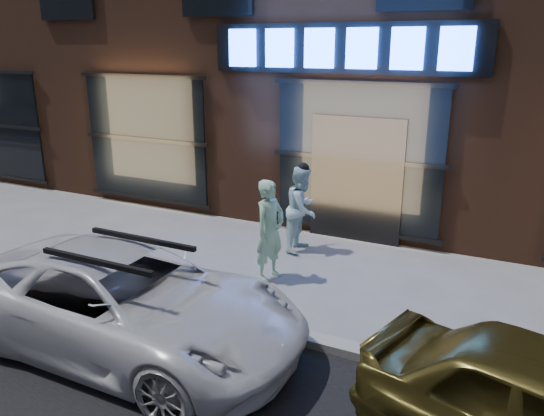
{
  "coord_description": "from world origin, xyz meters",
  "views": [
    {
      "loc": [
        2.84,
        -5.57,
        3.68
      ],
      "look_at": [
        -0.65,
        1.6,
        1.2
      ],
      "focal_mm": 35.0,
      "sensor_mm": 36.0,
      "label": 1
    }
  ],
  "objects": [
    {
      "name": "man_bowtie",
      "position": [
        -0.68,
        1.58,
        0.83
      ],
      "size": [
        0.53,
        0.68,
        1.65
      ],
      "primitive_type": "imported",
      "rotation": [
        0.0,
        0.0,
        1.33
      ],
      "color": "#A0D2AF",
      "rests_on": "ground"
    },
    {
      "name": "curb",
      "position": [
        0.0,
        0.0,
        0.06
      ],
      "size": [
        60.0,
        0.25,
        0.12
      ],
      "primitive_type": "cube",
      "color": "gray",
      "rests_on": "ground"
    },
    {
      "name": "man_cap",
      "position": [
        -0.7,
        2.97,
        0.8
      ],
      "size": [
        0.6,
        0.77,
        1.59
      ],
      "primitive_type": "imported",
      "rotation": [
        0.0,
        0.0,
        1.57
      ],
      "color": "silver",
      "rests_on": "ground"
    },
    {
      "name": "white_suv",
      "position": [
        -1.37,
        -1.08,
        0.64
      ],
      "size": [
        4.6,
        2.12,
        1.28
      ],
      "primitive_type": "imported",
      "rotation": [
        0.0,
        0.0,
        1.57
      ],
      "color": "silver",
      "rests_on": "ground"
    },
    {
      "name": "ground",
      "position": [
        0.0,
        0.0,
        0.0
      ],
      "size": [
        90.0,
        90.0,
        0.0
      ],
      "primitive_type": "plane",
      "color": "slate",
      "rests_on": "ground"
    }
  ]
}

